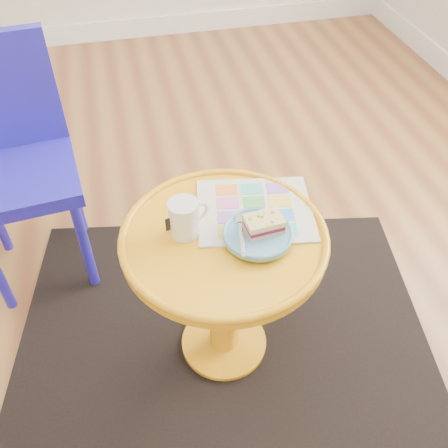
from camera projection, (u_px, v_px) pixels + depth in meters
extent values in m
plane|color=brown|center=(106.00, 278.00, 1.79)|extent=(4.00, 4.00, 0.00)
cube|color=white|center=(83.00, 33.00, 3.13)|extent=(4.00, 0.02, 0.12)
cube|color=black|center=(224.00, 343.00, 1.59)|extent=(1.48, 1.32, 0.01)
cylinder|color=orange|center=(224.00, 342.00, 1.58)|extent=(0.27, 0.27, 0.02)
cylinder|color=orange|center=(224.00, 297.00, 1.42)|extent=(0.09, 0.09, 0.45)
cylinder|color=orange|center=(224.00, 239.00, 1.25)|extent=(0.52, 0.52, 0.03)
cylinder|color=#211BB3|center=(86.00, 247.00, 1.64)|extent=(0.03, 0.03, 0.37)
cylinder|color=#211BB3|center=(74.00, 194.00, 1.83)|extent=(0.03, 0.03, 0.37)
cube|color=#211BB3|center=(19.00, 177.00, 1.55)|extent=(0.39, 0.39, 0.05)
cube|color=silver|center=(255.00, 210.00, 1.31)|extent=(0.34, 0.30, 0.01)
cylinder|color=white|center=(184.00, 218.00, 1.22)|extent=(0.07, 0.07, 0.10)
torus|color=white|center=(199.00, 211.00, 1.23)|extent=(0.06, 0.03, 0.06)
cylinder|color=#D1B78C|center=(183.00, 205.00, 1.19)|extent=(0.07, 0.07, 0.01)
cylinder|color=#5998BC|center=(258.00, 237.00, 1.23)|extent=(0.07, 0.07, 0.01)
cylinder|color=#5998BC|center=(258.00, 234.00, 1.22)|extent=(0.17, 0.17, 0.01)
cube|color=#D3BC8C|center=(263.00, 228.00, 1.22)|extent=(0.09, 0.07, 0.01)
cube|color=maroon|center=(264.00, 225.00, 1.21)|extent=(0.09, 0.07, 0.01)
cube|color=#EADB8C|center=(264.00, 221.00, 1.20)|extent=(0.10, 0.07, 0.02)
cube|color=silver|center=(242.00, 239.00, 1.20)|extent=(0.03, 0.12, 0.00)
cube|color=silver|center=(239.00, 219.00, 1.25)|extent=(0.03, 0.03, 0.00)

